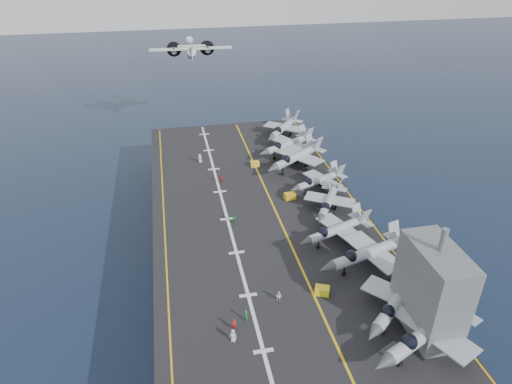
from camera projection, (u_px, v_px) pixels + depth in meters
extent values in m
plane|color=#142135|center=(260.00, 261.00, 86.91)|extent=(500.00, 500.00, 0.00)
cube|color=#56595E|center=(260.00, 240.00, 84.45)|extent=(36.00, 90.00, 10.00)
cube|color=black|center=(260.00, 216.00, 81.88)|extent=(38.00, 92.00, 0.40)
cube|color=gold|center=(277.00, 213.00, 82.29)|extent=(0.35, 90.00, 0.02)
cube|color=silver|center=(227.00, 219.00, 80.73)|extent=(0.50, 90.00, 0.02)
cube|color=gold|center=(164.00, 226.00, 78.83)|extent=(0.25, 90.00, 0.02)
cube|color=gold|center=(357.00, 205.00, 84.98)|extent=(0.25, 90.00, 0.02)
imported|color=silver|center=(233.00, 336.00, 56.09)|extent=(1.31, 1.10, 1.87)
imported|color=#B21919|center=(234.00, 325.00, 57.71)|extent=(1.07, 0.74, 1.73)
imported|color=#1B8332|center=(234.00, 218.00, 79.27)|extent=(1.24, 0.97, 1.83)
imported|color=#AF2521|center=(221.00, 179.00, 92.02)|extent=(1.24, 0.99, 1.81)
imported|color=silver|center=(200.00, 158.00, 100.13)|extent=(1.48, 1.38, 2.06)
imported|color=#208937|center=(246.00, 316.00, 59.08)|extent=(1.05, 1.22, 1.72)
imported|color=white|center=(279.00, 296.00, 62.31)|extent=(1.18, 1.09, 1.64)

